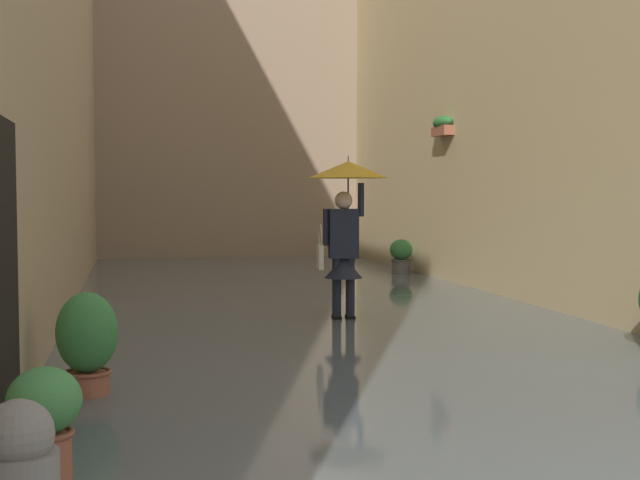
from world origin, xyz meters
name	(u,v)px	position (x,y,z in m)	size (l,w,h in m)	color
ground_plane	(307,312)	(0.00, -9.75, 0.00)	(60.00, 60.00, 0.00)	gray
flood_water	(307,309)	(0.00, -9.75, 0.03)	(7.40, 25.50, 0.07)	#515B60
building_facade_left	(578,19)	(-4.20, -9.75, 4.36)	(2.04, 23.50, 8.72)	tan
building_facade_far	(225,25)	(0.00, -20.40, 6.07)	(10.20, 1.80, 12.15)	gray
person_wading	(346,205)	(-0.28, -8.57, 1.55)	(1.05, 1.05, 2.20)	black
potted_plant_far_left	(401,256)	(-2.96, -14.58, 0.41)	(0.47, 0.47, 0.75)	#66605B
potted_plant_near_right	(87,342)	(2.84, -4.85, 0.50)	(0.50, 0.50, 0.91)	#9E563D
potted_plant_mid_right	(45,420)	(2.97, -2.70, 0.42)	(0.43, 0.43, 0.73)	#9E563D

